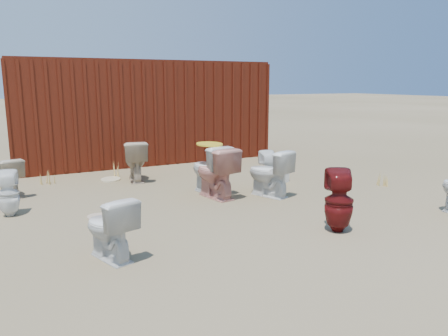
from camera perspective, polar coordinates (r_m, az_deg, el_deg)
name	(u,v)px	position (r m, az deg, el deg)	size (l,w,h in m)	color
ground	(242,210)	(6.64, 2.38, -5.56)	(100.00, 100.00, 0.00)	brown
shipping_container	(140,111)	(11.20, -10.92, 7.36)	(6.00, 2.40, 2.40)	#491A0C
toilet_front_a	(109,228)	(4.94, -14.75, -7.58)	(0.40, 0.70, 0.71)	silver
toilet_front_pink	(216,172)	(7.27, -1.12, -0.59)	(0.48, 0.84, 0.86)	tan
toilet_front_c	(269,173)	(7.41, 5.90, -0.66)	(0.45, 0.78, 0.80)	white
toilet_front_maroon	(339,201)	(5.82, 14.77, -4.19)	(0.37, 0.38, 0.82)	#5F1010
toilet_back_a	(8,194)	(7.02, -26.34, -3.01)	(0.30, 0.31, 0.67)	white
toilet_back_beige_left	(8,177)	(8.18, -26.33, -1.12)	(0.37, 0.65, 0.67)	#C3B08F
toilet_back_beige_right	(135,161)	(8.69, -11.51, 0.94)	(0.45, 0.78, 0.80)	#C2AC8E
toilet_back_yellowlid	(210,169)	(7.55, -1.88, -0.17)	(0.48, 0.84, 0.85)	silver
toilet_back_e	(268,170)	(7.87, 5.83, -0.31)	(0.32, 0.32, 0.70)	white
yellow_lid	(210,144)	(7.47, -1.90, 3.13)	(0.43, 0.54, 0.03)	gold
loose_tank	(280,174)	(8.41, 7.32, -0.82)	(0.50, 0.20, 0.35)	white
loose_lid_near	(111,179)	(8.95, -14.59, -1.44)	(0.38, 0.49, 0.02)	beige
loose_lid_far	(103,217)	(6.52, -15.56, -6.20)	(0.36, 0.47, 0.02)	#C1A88C
weed_clump_a	(45,178)	(8.92, -22.37, -1.17)	(0.36, 0.36, 0.27)	tan
weed_clump_b	(201,169)	(8.98, -3.08, -0.13)	(0.32, 0.32, 0.30)	tan
weed_clump_c	(272,157)	(10.31, 6.28, 1.48)	(0.36, 0.36, 0.37)	tan
weed_clump_d	(113,171)	(9.15, -14.26, -0.34)	(0.30, 0.30, 0.27)	tan
weed_clump_e	(235,159)	(10.22, 1.51, 1.23)	(0.34, 0.34, 0.29)	tan
weed_clump_f	(386,179)	(8.69, 20.46, -1.41)	(0.28, 0.28, 0.24)	tan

